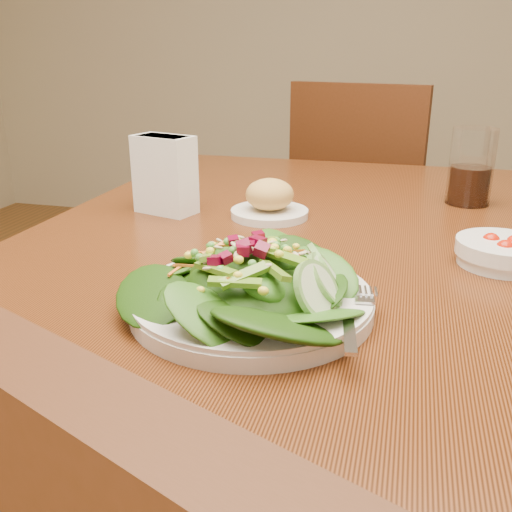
% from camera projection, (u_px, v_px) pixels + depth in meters
% --- Properties ---
extents(dining_table, '(0.90, 1.40, 0.75)m').
position_uv_depth(dining_table, '(288.00, 299.00, 0.95)').
color(dining_table, brown).
rests_on(dining_table, ground_plane).
extents(chair_far, '(0.52, 0.53, 0.95)m').
position_uv_depth(chair_far, '(363.00, 220.00, 1.90)').
color(chair_far, '#3E1C0C').
rests_on(chair_far, ground_plane).
extents(salad_plate, '(0.29, 0.29, 0.08)m').
position_uv_depth(salad_plate, '(260.00, 287.00, 0.67)').
color(salad_plate, white).
rests_on(salad_plate, dining_table).
extents(bread_plate, '(0.14, 0.14, 0.07)m').
position_uv_depth(bread_plate, '(270.00, 202.00, 1.04)').
color(bread_plate, white).
rests_on(bread_plate, dining_table).
extents(tomato_bowl, '(0.13, 0.13, 0.04)m').
position_uv_depth(tomato_bowl, '(502.00, 252.00, 0.81)').
color(tomato_bowl, white).
rests_on(tomato_bowl, dining_table).
extents(drinking_glass, '(0.09, 0.09, 0.15)m').
position_uv_depth(drinking_glass, '(471.00, 172.00, 1.12)').
color(drinking_glass, silver).
rests_on(drinking_glass, dining_table).
extents(napkin_holder, '(0.12, 0.09, 0.14)m').
position_uv_depth(napkin_holder, '(165.00, 173.00, 1.06)').
color(napkin_holder, white).
rests_on(napkin_holder, dining_table).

